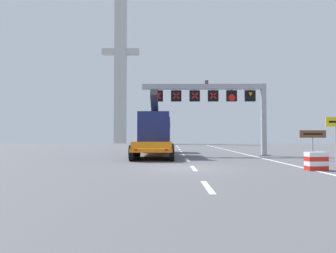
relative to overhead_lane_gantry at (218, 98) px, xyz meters
name	(u,v)px	position (x,y,z in m)	size (l,w,h in m)	color
ground	(186,168)	(-3.35, -10.30, -5.04)	(112.00, 112.00, 0.00)	#5B5B60
lane_markings	(181,152)	(-2.98, 6.74, -5.03)	(0.20, 48.69, 0.01)	silver
edge_line_right	(247,155)	(2.85, 1.70, -5.03)	(0.20, 63.00, 0.01)	silver
overhead_lane_gantry	(218,98)	(0.00, 0.00, 0.00)	(10.97, 0.90, 6.53)	#9EA0A5
heavy_haul_truck_orange	(156,133)	(-5.46, 1.55, -3.05)	(3.05, 14.07, 5.30)	orange
exit_sign_yellow	(336,129)	(5.82, -7.93, -2.93)	(1.24, 0.15, 2.83)	#9EA0A5
tourist_info_sign_brown	(313,137)	(5.80, -4.95, -3.40)	(1.84, 0.15, 2.10)	#9EA0A5
crash_barrier_striped	(316,161)	(2.97, -11.31, -4.59)	(1.06, 0.64, 0.90)	red
bridge_pylon_distant	(121,68)	(-16.31, 47.61, 13.47)	(9.00, 2.00, 36.23)	#B7B7B2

